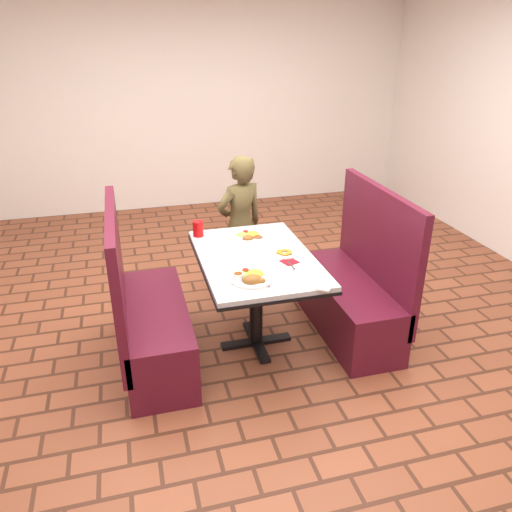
% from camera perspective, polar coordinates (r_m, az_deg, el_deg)
% --- Properties ---
extents(room, '(7.00, 7.04, 2.82)m').
position_cam_1_polar(room, '(3.28, 0.00, 18.82)').
color(room, brown).
rests_on(room, ground).
extents(dining_table, '(0.81, 1.21, 0.75)m').
position_cam_1_polar(dining_table, '(3.63, 0.00, -1.38)').
color(dining_table, silver).
rests_on(dining_table, ground).
extents(booth_bench_left, '(0.47, 1.20, 1.17)m').
position_cam_1_polar(booth_bench_left, '(3.68, -12.18, -7.32)').
color(booth_bench_left, '#5A1427').
rests_on(booth_bench_left, ground).
extents(booth_bench_right, '(0.47, 1.20, 1.17)m').
position_cam_1_polar(booth_bench_right, '(4.04, 11.04, -4.20)').
color(booth_bench_right, '#5A1427').
rests_on(booth_bench_right, ground).
extents(diner_person, '(0.54, 0.44, 1.27)m').
position_cam_1_polar(diner_person, '(4.48, -1.81, 3.53)').
color(diner_person, brown).
rests_on(diner_person, ground).
extents(near_dinner_plate, '(0.29, 0.29, 0.09)m').
position_cam_1_polar(near_dinner_plate, '(3.23, -0.59, -2.24)').
color(near_dinner_plate, white).
rests_on(near_dinner_plate, dining_table).
extents(far_dinner_plate, '(0.26, 0.26, 0.07)m').
position_cam_1_polar(far_dinner_plate, '(3.89, -0.69, 2.40)').
color(far_dinner_plate, white).
rests_on(far_dinner_plate, dining_table).
extents(plantain_plate, '(0.18, 0.18, 0.03)m').
position_cam_1_polar(plantain_plate, '(3.61, 3.26, 0.33)').
color(plantain_plate, white).
rests_on(plantain_plate, dining_table).
extents(maroon_napkin, '(0.14, 0.14, 0.00)m').
position_cam_1_polar(maroon_napkin, '(3.50, 3.85, -0.65)').
color(maroon_napkin, maroon).
rests_on(maroon_napkin, dining_table).
extents(spoon_utensil, '(0.01, 0.14, 0.00)m').
position_cam_1_polar(spoon_utensil, '(3.44, 4.07, -1.10)').
color(spoon_utensil, silver).
rests_on(spoon_utensil, dining_table).
extents(red_tumbler, '(0.08, 0.08, 0.12)m').
position_cam_1_polar(red_tumbler, '(3.94, -6.64, 3.13)').
color(red_tumbler, red).
rests_on(red_tumbler, dining_table).
extents(paper_napkin, '(0.23, 0.22, 0.01)m').
position_cam_1_polar(paper_napkin, '(3.21, 7.04, -3.23)').
color(paper_napkin, white).
rests_on(paper_napkin, dining_table).
extents(knife_utensil, '(0.02, 0.15, 0.00)m').
position_cam_1_polar(knife_utensil, '(3.23, 0.21, -2.78)').
color(knife_utensil, silver).
rests_on(knife_utensil, dining_table).
extents(fork_utensil, '(0.02, 0.16, 0.00)m').
position_cam_1_polar(fork_utensil, '(3.20, 1.11, -2.97)').
color(fork_utensil, silver).
rests_on(fork_utensil, dining_table).
extents(lettuce_shreds, '(0.28, 0.32, 0.00)m').
position_cam_1_polar(lettuce_shreds, '(3.65, 0.36, 0.46)').
color(lettuce_shreds, '#A0C950').
rests_on(lettuce_shreds, dining_table).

